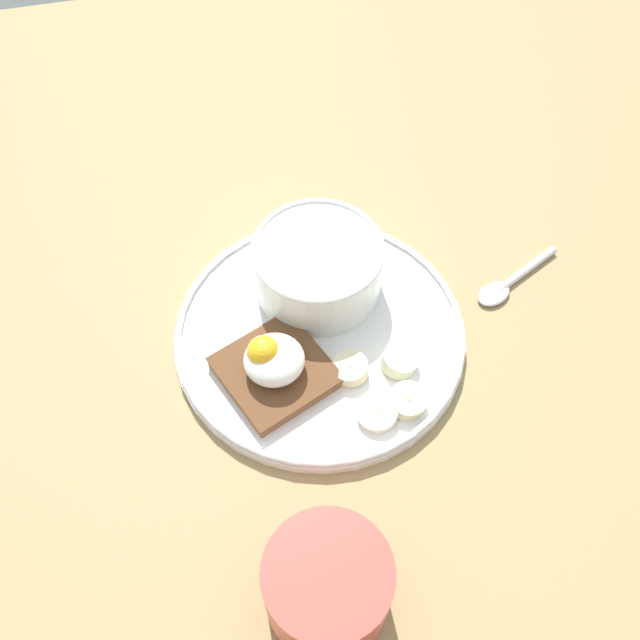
{
  "coord_description": "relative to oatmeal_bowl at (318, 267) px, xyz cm",
  "views": [
    {
      "loc": [
        -8.03,
        -34.35,
        58.19
      ],
      "look_at": [
        0.0,
        0.0,
        5.0
      ],
      "focal_mm": 40.0,
      "sensor_mm": 36.0,
      "label": 1
    }
  ],
  "objects": [
    {
      "name": "ground_plane",
      "position": [
        -1.02,
        -5.19,
        -4.97
      ],
      "size": [
        120.0,
        120.0,
        2.0
      ],
      "primitive_type": "cube",
      "color": "#9A8153",
      "rests_on": "ground"
    },
    {
      "name": "toast_slice",
      "position": [
        -5.86,
        -8.72,
        -2.25
      ],
      "size": [
        11.6,
        11.6,
        1.29
      ],
      "color": "brown",
      "rests_on": "plate"
    },
    {
      "name": "plate",
      "position": [
        -1.02,
        -5.19,
        -3.18
      ],
      "size": [
        26.78,
        26.78,
        1.6
      ],
      "color": "white",
      "rests_on": "ground_plane"
    },
    {
      "name": "spoon",
      "position": [
        18.27,
        -3.46,
        -3.57
      ],
      "size": [
        10.15,
        6.03,
        0.8
      ],
      "color": "silver",
      "rests_on": "ground_plane"
    },
    {
      "name": "banana_slice_back",
      "position": [
        5.04,
        -10.23,
        -2.19
      ],
      "size": [
        3.51,
        3.36,
        1.78
      ],
      "color": "beige",
      "rests_on": "plate"
    },
    {
      "name": "coffee_mug",
      "position": [
        -5.8,
        -27.94,
        0.1
      ],
      "size": [
        9.07,
        9.07,
        7.94
      ],
      "color": "#D0493F",
      "rests_on": "ground_plane"
    },
    {
      "name": "banana_slice_front",
      "position": [
        1.79,
        -14.5,
        -2.33
      ],
      "size": [
        5.11,
        5.1,
        1.59
      ],
      "color": "#FBEBBA",
      "rests_on": "plate"
    },
    {
      "name": "banana_slice_left",
      "position": [
        0.59,
        -9.96,
        -2.25
      ],
      "size": [
        4.15,
        4.09,
        1.58
      ],
      "color": "beige",
      "rests_on": "plate"
    },
    {
      "name": "banana_slice_right",
      "position": [
        4.57,
        -14.15,
        -2.25
      ],
      "size": [
        4.24,
        4.29,
        1.55
      ],
      "color": "beige",
      "rests_on": "plate"
    },
    {
      "name": "poached_egg",
      "position": [
        -6.04,
        -8.61,
        -0.09
      ],
      "size": [
        5.29,
        5.21,
        3.73
      ],
      "color": "white",
      "rests_on": "toast_slice"
    },
    {
      "name": "oatmeal_bowl",
      "position": [
        0.0,
        0.0,
        0.0
      ],
      "size": [
        12.17,
        12.17,
        5.87
      ],
      "color": "white",
      "rests_on": "plate"
    }
  ]
}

